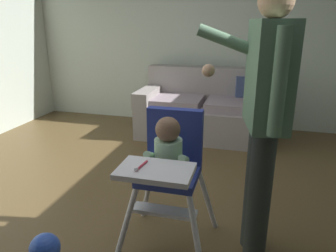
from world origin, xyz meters
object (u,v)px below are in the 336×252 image
at_px(adult_standing, 264,115).
at_px(toy_ball, 45,248).
at_px(couch, 206,110).
at_px(high_chair, 169,159).

bearing_deg(adult_standing, toy_ball, 9.90).
distance_m(couch, high_chair, 2.30).
distance_m(high_chair, toy_ball, 0.95).
bearing_deg(toy_ball, adult_standing, 20.09).
relative_size(couch, high_chair, 1.84).
relative_size(couch, toy_ball, 8.86).
relative_size(high_chair, adult_standing, 0.56).
relative_size(couch, adult_standing, 1.03).
distance_m(couch, adult_standing, 2.36).
xyz_separation_m(high_chair, toy_ball, (-0.70, -0.36, -0.53)).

